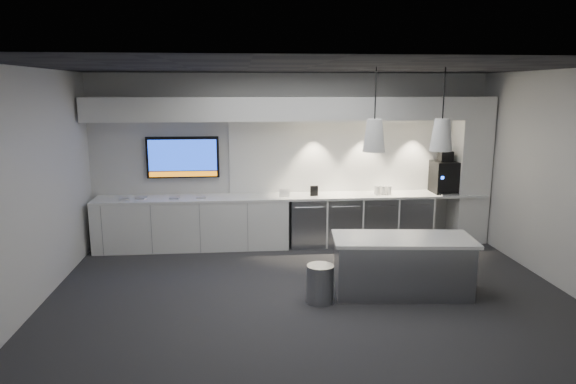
{
  "coord_description": "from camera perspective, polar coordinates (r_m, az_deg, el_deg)",
  "views": [
    {
      "loc": [
        -0.89,
        -6.55,
        2.74
      ],
      "look_at": [
        -0.18,
        1.1,
        1.18
      ],
      "focal_mm": 32.0,
      "sensor_mm": 36.0,
      "label": 1
    }
  ],
  "objects": [
    {
      "name": "wall_right",
      "position": [
        7.98,
        28.19,
        1.15
      ],
      "size": [
        0.0,
        7.0,
        7.0
      ],
      "primitive_type": "plane",
      "rotation": [
        1.57,
        0.0,
        -1.57
      ],
      "color": "silver",
      "rests_on": "floor"
    },
    {
      "name": "tray_d",
      "position": [
        8.89,
        -9.65,
        -0.57
      ],
      "size": [
        0.18,
        0.18,
        0.02
      ],
      "primitive_type": "cube",
      "rotation": [
        0.0,
        0.0,
        0.11
      ],
      "color": "#A8A8A8",
      "rests_on": "back_counter"
    },
    {
      "name": "sign_white",
      "position": [
        8.85,
        -0.41,
        -0.07
      ],
      "size": [
        0.18,
        0.03,
        0.14
      ],
      "primitive_type": "cube",
      "rotation": [
        0.0,
        0.0,
        0.03
      ],
      "color": "white",
      "rests_on": "back_counter"
    },
    {
      "name": "bin",
      "position": [
        6.77,
        3.6,
        -10.14
      ],
      "size": [
        0.4,
        0.4,
        0.5
      ],
      "primitive_type": "cylinder",
      "rotation": [
        0.0,
        0.0,
        -0.14
      ],
      "color": "gray",
      "rests_on": "floor"
    },
    {
      "name": "fridge_unit_c",
      "position": [
        9.34,
        9.8,
        -3.06
      ],
      "size": [
        0.6,
        0.61,
        0.85
      ],
      "primitive_type": "cube",
      "color": "gray",
      "rests_on": "floor"
    },
    {
      "name": "wall_back",
      "position": [
        9.18,
        0.34,
        3.69
      ],
      "size": [
        7.0,
        0.0,
        7.0
      ],
      "primitive_type": "plane",
      "rotation": [
        1.57,
        0.0,
        0.0
      ],
      "color": "silver",
      "rests_on": "floor"
    },
    {
      "name": "sign_black",
      "position": [
        8.92,
        2.92,
        0.12
      ],
      "size": [
        0.14,
        0.04,
        0.18
      ],
      "primitive_type": "cube",
      "rotation": [
        0.0,
        0.0,
        0.12
      ],
      "color": "black",
      "rests_on": "back_counter"
    },
    {
      "name": "fridge_unit_a",
      "position": [
        9.1,
        2.1,
        -3.29
      ],
      "size": [
        0.6,
        0.61,
        0.85
      ],
      "primitive_type": "cube",
      "color": "gray",
      "rests_on": "floor"
    },
    {
      "name": "column",
      "position": [
        9.77,
        19.57,
        2.31
      ],
      "size": [
        0.55,
        0.55,
        2.6
      ],
      "primitive_type": "cube",
      "color": "white",
      "rests_on": "floor"
    },
    {
      "name": "pendant_left",
      "position": [
        6.65,
        9.56,
        6.24
      ],
      "size": [
        0.29,
        0.29,
        1.12
      ],
      "color": "white",
      "rests_on": "ceiling"
    },
    {
      "name": "backsplash",
      "position": [
        9.34,
        7.72,
        4.04
      ],
      "size": [
        4.6,
        0.03,
        1.3
      ],
      "primitive_type": "cube",
      "color": "white",
      "rests_on": "wall_back"
    },
    {
      "name": "left_base_cabinets",
      "position": [
        9.07,
        -10.56,
        -3.5
      ],
      "size": [
        3.3,
        0.63,
        0.86
      ],
      "primitive_type": "cube",
      "color": "white",
      "rests_on": "floor"
    },
    {
      "name": "cup_cluster",
      "position": [
        9.2,
        10.49,
        0.22
      ],
      "size": [
        0.28,
        0.18,
        0.15
      ],
      "primitive_type": null,
      "color": "silver",
      "rests_on": "back_counter"
    },
    {
      "name": "tray_c",
      "position": [
        8.92,
        -12.49,
        -0.64
      ],
      "size": [
        0.17,
        0.17,
        0.02
      ],
      "primitive_type": "cube",
      "rotation": [
        0.0,
        0.0,
        -0.06
      ],
      "color": "#A8A8A8",
      "rests_on": "back_counter"
    },
    {
      "name": "coffee_machine",
      "position": [
        9.59,
        16.96,
        1.76
      ],
      "size": [
        0.41,
        0.58,
        0.75
      ],
      "rotation": [
        0.0,
        0.0,
        0.01
      ],
      "color": "black",
      "rests_on": "back_counter"
    },
    {
      "name": "wall_left",
      "position": [
        7.16,
        -26.56,
        0.27
      ],
      "size": [
        0.0,
        7.0,
        7.0
      ],
      "primitive_type": "plane",
      "rotation": [
        1.57,
        0.0,
        1.57
      ],
      "color": "silver",
      "rests_on": "floor"
    },
    {
      "name": "pendant_right",
      "position": [
        6.93,
        16.7,
        6.12
      ],
      "size": [
        0.29,
        0.29,
        1.12
      ],
      "color": "white",
      "rests_on": "ceiling"
    },
    {
      "name": "tray_a",
      "position": [
        9.07,
        -17.75,
        -0.72
      ],
      "size": [
        0.19,
        0.19,
        0.02
      ],
      "primitive_type": "cube",
      "rotation": [
        0.0,
        0.0,
        0.24
      ],
      "color": "#A8A8A8",
      "rests_on": "back_counter"
    },
    {
      "name": "island",
      "position": [
        7.15,
        12.56,
        -7.96
      ],
      "size": [
        1.93,
        0.98,
        0.79
      ],
      "rotation": [
        0.0,
        0.0,
        -0.1
      ],
      "color": "gray",
      "rests_on": "floor"
    },
    {
      "name": "soffit",
      "position": [
        8.8,
        0.54,
        9.24
      ],
      "size": [
        6.9,
        0.6,
        0.4
      ],
      "primitive_type": "cube",
      "color": "white",
      "rests_on": "wall_back"
    },
    {
      "name": "floor",
      "position": [
        7.16,
        2.32,
        -11.06
      ],
      "size": [
        7.0,
        7.0,
        0.0
      ],
      "primitive_type": "plane",
      "color": "#2B2B2E",
      "rests_on": "ground"
    },
    {
      "name": "wall_tv",
      "position": [
        9.13,
        -11.6,
        3.8
      ],
      "size": [
        1.25,
        0.07,
        0.72
      ],
      "color": "black",
      "rests_on": "wall_back"
    },
    {
      "name": "fridge_unit_b",
      "position": [
        9.2,
        6.01,
        -3.18
      ],
      "size": [
        0.6,
        0.61,
        0.85
      ],
      "primitive_type": "cube",
      "color": "gray",
      "rests_on": "floor"
    },
    {
      "name": "ceiling",
      "position": [
        6.62,
        2.54,
        13.7
      ],
      "size": [
        7.0,
        7.0,
        0.0
      ],
      "primitive_type": "plane",
      "rotation": [
        3.14,
        0.0,
        0.0
      ],
      "color": "black",
      "rests_on": "wall_back"
    },
    {
      "name": "tray_b",
      "position": [
        9.05,
        -16.0,
        -0.64
      ],
      "size": [
        0.18,
        0.18,
        0.02
      ],
      "primitive_type": "cube",
      "rotation": [
        0.0,
        0.0,
        -0.15
      ],
      "color": "#A8A8A8",
      "rests_on": "back_counter"
    },
    {
      "name": "fridge_unit_d",
      "position": [
        9.52,
        13.47,
        -2.94
      ],
      "size": [
        0.6,
        0.61,
        0.85
      ],
      "primitive_type": "cube",
      "color": "gray",
      "rests_on": "floor"
    },
    {
      "name": "wall_front",
      "position": [
        4.33,
        6.85,
        -5.27
      ],
      "size": [
        7.0,
        0.0,
        7.0
      ],
      "primitive_type": "plane",
      "rotation": [
        -1.57,
        0.0,
        0.0
      ],
      "color": "silver",
      "rests_on": "floor"
    },
    {
      "name": "back_counter",
      "position": [
        8.97,
        0.54,
        -0.52
      ],
      "size": [
        6.8,
        0.65,
        0.04
      ],
      "primitive_type": "cube",
      "color": "white",
      "rests_on": "left_base_cabinets"
    }
  ]
}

